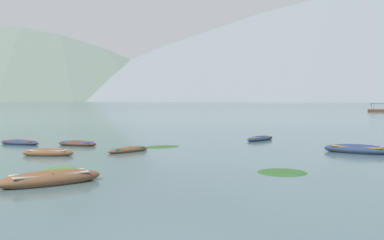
{
  "coord_description": "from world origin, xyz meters",
  "views": [
    {
      "loc": [
        0.5,
        -8.32,
        3.26
      ],
      "look_at": [
        0.64,
        45.82,
        0.74
      ],
      "focal_mm": 40.18,
      "sensor_mm": 36.0,
      "label": 1
    }
  ],
  "objects_px": {
    "rowboat_5": "(47,153)",
    "rowboat_3": "(18,143)",
    "rowboat_1": "(49,179)",
    "rowboat_7": "(356,150)",
    "rowboat_9": "(127,150)",
    "ferry_0": "(382,110)",
    "rowboat_4": "(76,144)",
    "rowboat_2": "(259,139)"
  },
  "relations": [
    {
      "from": "rowboat_3",
      "to": "rowboat_7",
      "type": "bearing_deg",
      "value": -12.4
    },
    {
      "from": "rowboat_2",
      "to": "rowboat_7",
      "type": "bearing_deg",
      "value": -60.34
    },
    {
      "from": "rowboat_3",
      "to": "ferry_0",
      "type": "xyz_separation_m",
      "value": [
        64.67,
        85.44,
        0.31
      ]
    },
    {
      "from": "rowboat_7",
      "to": "rowboat_9",
      "type": "bearing_deg",
      "value": 177.88
    },
    {
      "from": "rowboat_5",
      "to": "rowboat_9",
      "type": "xyz_separation_m",
      "value": [
        4.44,
        1.81,
        -0.03
      ]
    },
    {
      "from": "rowboat_9",
      "to": "ferry_0",
      "type": "distance_m",
      "value": 105.97
    },
    {
      "from": "rowboat_3",
      "to": "rowboat_4",
      "type": "relative_size",
      "value": 1.08
    },
    {
      "from": "rowboat_1",
      "to": "rowboat_3",
      "type": "bearing_deg",
      "value": 115.72
    },
    {
      "from": "rowboat_1",
      "to": "rowboat_9",
      "type": "xyz_separation_m",
      "value": [
        1.49,
        10.34,
        -0.08
      ]
    },
    {
      "from": "rowboat_3",
      "to": "rowboat_2",
      "type": "bearing_deg",
      "value": 10.08
    },
    {
      "from": "rowboat_3",
      "to": "rowboat_4",
      "type": "bearing_deg",
      "value": -8.98
    },
    {
      "from": "rowboat_2",
      "to": "rowboat_7",
      "type": "distance_m",
      "value": 9.5
    },
    {
      "from": "rowboat_1",
      "to": "rowboat_7",
      "type": "height_order",
      "value": "rowboat_1"
    },
    {
      "from": "rowboat_1",
      "to": "ferry_0",
      "type": "bearing_deg",
      "value": 60.16
    },
    {
      "from": "rowboat_9",
      "to": "rowboat_4",
      "type": "bearing_deg",
      "value": 138.01
    },
    {
      "from": "rowboat_1",
      "to": "rowboat_3",
      "type": "relative_size",
      "value": 1.15
    },
    {
      "from": "rowboat_1",
      "to": "rowboat_4",
      "type": "relative_size",
      "value": 1.25
    },
    {
      "from": "rowboat_4",
      "to": "rowboat_9",
      "type": "distance_m",
      "value": 5.68
    },
    {
      "from": "rowboat_7",
      "to": "rowboat_9",
      "type": "height_order",
      "value": "rowboat_7"
    },
    {
      "from": "rowboat_1",
      "to": "rowboat_2",
      "type": "xyz_separation_m",
      "value": [
        11.0,
        18.06,
        -0.07
      ]
    },
    {
      "from": "rowboat_1",
      "to": "rowboat_9",
      "type": "distance_m",
      "value": 10.44
    },
    {
      "from": "rowboat_4",
      "to": "rowboat_5",
      "type": "height_order",
      "value": "rowboat_5"
    },
    {
      "from": "rowboat_4",
      "to": "ferry_0",
      "type": "relative_size",
      "value": 0.43
    },
    {
      "from": "rowboat_2",
      "to": "rowboat_4",
      "type": "height_order",
      "value": "rowboat_2"
    },
    {
      "from": "rowboat_5",
      "to": "ferry_0",
      "type": "relative_size",
      "value": 0.41
    },
    {
      "from": "rowboat_1",
      "to": "ferry_0",
      "type": "height_order",
      "value": "ferry_0"
    },
    {
      "from": "rowboat_4",
      "to": "ferry_0",
      "type": "distance_m",
      "value": 105.13
    },
    {
      "from": "rowboat_5",
      "to": "rowboat_7",
      "type": "relative_size",
      "value": 0.74
    },
    {
      "from": "rowboat_7",
      "to": "rowboat_9",
      "type": "xyz_separation_m",
      "value": [
        -14.21,
        0.53,
        -0.08
      ]
    },
    {
      "from": "rowboat_1",
      "to": "rowboat_5",
      "type": "distance_m",
      "value": 9.03
    },
    {
      "from": "rowboat_3",
      "to": "rowboat_5",
      "type": "relative_size",
      "value": 1.13
    },
    {
      "from": "rowboat_5",
      "to": "rowboat_9",
      "type": "height_order",
      "value": "rowboat_5"
    },
    {
      "from": "rowboat_5",
      "to": "rowboat_3",
      "type": "bearing_deg",
      "value": 123.61
    },
    {
      "from": "rowboat_3",
      "to": "rowboat_4",
      "type": "distance_m",
      "value": 4.47
    },
    {
      "from": "rowboat_5",
      "to": "ferry_0",
      "type": "bearing_deg",
      "value": 56.61
    },
    {
      "from": "rowboat_3",
      "to": "rowboat_9",
      "type": "xyz_separation_m",
      "value": [
        8.63,
        -4.5,
        -0.01
      ]
    },
    {
      "from": "ferry_0",
      "to": "rowboat_4",
      "type": "bearing_deg",
      "value": -124.97
    },
    {
      "from": "rowboat_1",
      "to": "rowboat_9",
      "type": "height_order",
      "value": "rowboat_1"
    },
    {
      "from": "rowboat_2",
      "to": "rowboat_7",
      "type": "relative_size",
      "value": 0.74
    },
    {
      "from": "rowboat_4",
      "to": "rowboat_7",
      "type": "relative_size",
      "value": 0.78
    },
    {
      "from": "rowboat_9",
      "to": "ferry_0",
      "type": "xyz_separation_m",
      "value": [
        56.04,
        89.94,
        0.31
      ]
    },
    {
      "from": "rowboat_1",
      "to": "rowboat_5",
      "type": "height_order",
      "value": "rowboat_1"
    }
  ]
}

